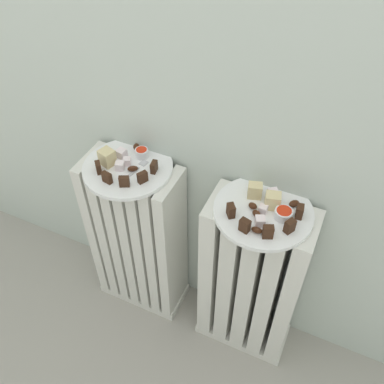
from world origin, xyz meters
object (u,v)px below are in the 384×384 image
(plate_right, at_px, (263,211))
(jam_bowl_right, at_px, (284,214))
(radiator_right, at_px, (251,282))
(plate_left, at_px, (128,168))
(jam_bowl_left, at_px, (142,153))
(radiator_left, at_px, (138,240))
(fork, at_px, (136,169))

(plate_right, distance_m, jam_bowl_right, 0.06)
(radiator_right, bearing_deg, plate_left, -180.00)
(plate_right, distance_m, jam_bowl_left, 0.39)
(radiator_right, distance_m, plate_right, 0.33)
(plate_right, bearing_deg, radiator_left, 180.00)
(jam_bowl_left, bearing_deg, jam_bowl_right, -7.55)
(radiator_right, bearing_deg, radiator_left, -180.00)
(jam_bowl_left, bearing_deg, plate_left, -107.23)
(jam_bowl_right, bearing_deg, plate_right, 175.55)
(plate_right, relative_size, fork, 2.45)
(fork, bearing_deg, plate_right, 0.46)
(plate_left, xyz_separation_m, jam_bowl_left, (0.02, 0.05, 0.02))
(plate_left, xyz_separation_m, plate_right, (0.41, 0.00, 0.00))
(jam_bowl_right, relative_size, fork, 0.44)
(plate_right, height_order, jam_bowl_left, jam_bowl_left)
(radiator_left, bearing_deg, radiator_right, 0.00)
(radiator_left, relative_size, plate_right, 2.46)
(jam_bowl_left, bearing_deg, radiator_left, -107.23)
(fork, bearing_deg, jam_bowl_right, -0.14)
(plate_left, height_order, jam_bowl_right, jam_bowl_right)
(jam_bowl_right, distance_m, fork, 0.43)
(jam_bowl_left, relative_size, fork, 0.36)
(plate_right, xyz_separation_m, fork, (-0.37, -0.00, 0.01))
(plate_right, height_order, jam_bowl_right, jam_bowl_right)
(radiator_right, distance_m, plate_left, 0.52)
(radiator_right, relative_size, plate_left, 2.46)
(jam_bowl_right, bearing_deg, fork, 179.86)
(plate_left, bearing_deg, jam_bowl_right, -0.51)
(plate_left, relative_size, jam_bowl_left, 6.79)
(radiator_left, bearing_deg, jam_bowl_left, 72.77)
(plate_left, relative_size, fork, 2.45)
(radiator_left, distance_m, plate_left, 0.33)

